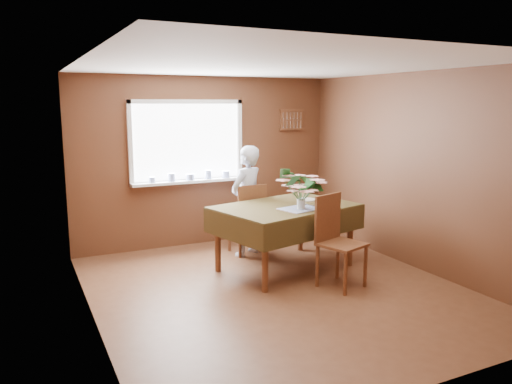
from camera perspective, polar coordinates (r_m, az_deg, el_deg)
name	(u,v)px	position (r m, az deg, el deg)	size (l,w,h in m)	color
floor	(277,290)	(5.82, 2.42, -11.10)	(4.50, 4.50, 0.00)	brown
ceiling	(279,65)	(5.44, 2.62, 14.27)	(4.50, 4.50, 0.00)	white
wall_back	(206,161)	(7.53, -5.69, 3.52)	(4.00, 4.00, 0.00)	brown
wall_front	(431,226)	(3.71, 19.34, -3.72)	(4.00, 4.00, 0.00)	brown
wall_left	(88,196)	(4.88, -18.60, -0.49)	(4.50, 4.50, 0.00)	brown
wall_right	(416,171)	(6.68, 17.80, 2.26)	(4.50, 4.50, 0.00)	brown
window_assembly	(189,156)	(7.37, -7.70, 4.16)	(1.72, 0.20, 1.22)	white
spoon_rack	(292,120)	(8.07, 4.11, 8.25)	(0.44, 0.05, 0.33)	brown
dining_table	(285,213)	(6.34, 3.39, -2.45)	(1.94, 1.54, 0.84)	brown
chair_far	(249,217)	(6.98, -0.82, -2.82)	(0.43, 0.43, 1.01)	brown
chair_near	(336,237)	(5.87, 9.10, -5.14)	(0.58, 0.58, 1.07)	brown
seated_woman	(247,201)	(6.92, -1.06, -1.03)	(0.56, 0.37, 1.54)	white
flower_bouquet	(301,186)	(6.06, 5.20, 0.72)	(0.52, 0.52, 0.45)	white
side_plate	(306,200)	(6.69, 5.76, -0.88)	(0.25, 0.25, 0.01)	white
table_knife	(310,205)	(6.31, 6.15, -1.51)	(0.02, 0.25, 0.00)	silver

